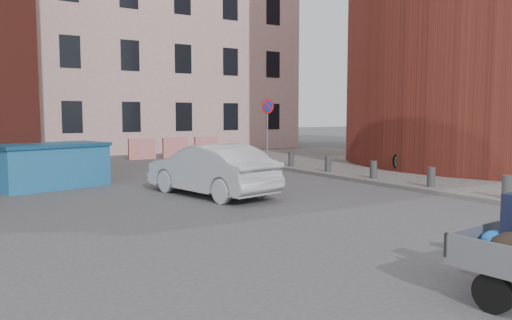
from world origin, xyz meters
TOP-DOWN VIEW (x-y plane):
  - ground at (0.00, 0.00)m, footprint 120.00×120.00m
  - sidewalk at (10.00, 4.00)m, footprint 9.00×24.00m
  - building_pink at (6.00, 22.00)m, footprint 16.00×8.00m
  - no_parking_sign at (6.00, 9.48)m, footprint 0.60×0.09m
  - bollards at (6.00, 3.40)m, footprint 0.22×9.02m
  - barriers at (4.20, 15.00)m, footprint 4.70×0.18m
  - dumpster at (-2.85, 7.49)m, footprint 3.40×2.38m
  - silver_car at (0.48, 3.82)m, footprint 2.19×4.29m
  - bicycle at (8.96, 4.27)m, footprint 2.16×0.92m

SIDE VIEW (x-z plane):
  - ground at x=0.00m, z-range 0.00..0.00m
  - sidewalk at x=10.00m, z-range 0.00..0.12m
  - bollards at x=6.00m, z-range 0.12..0.67m
  - barriers at x=4.20m, z-range 0.00..1.00m
  - dumpster at x=-2.85m, z-range 0.00..1.30m
  - bicycle at x=8.96m, z-range 0.12..1.22m
  - silver_car at x=0.48m, z-range 0.00..1.35m
  - no_parking_sign at x=6.00m, z-range 0.69..3.34m
  - building_pink at x=6.00m, z-range 0.00..14.00m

